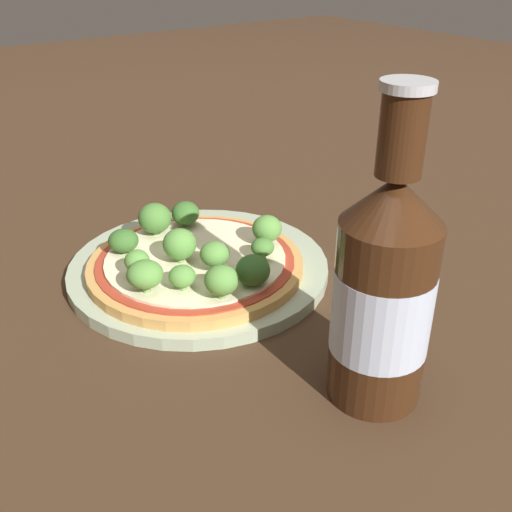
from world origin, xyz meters
The scene contains 16 objects.
ground_plane centered at (0.00, 0.00, 0.00)m, with size 3.00×3.00×0.00m, color #3D2819.
plate centered at (-0.01, -0.01, 0.01)m, with size 0.26×0.26×0.01m.
pizza centered at (0.00, -0.02, 0.02)m, with size 0.21×0.21×0.01m.
broccoli_floret_0 centered at (0.07, -0.01, 0.04)m, with size 0.03×0.03×0.03m.
broccoli_floret_1 centered at (0.03, -0.02, 0.04)m, with size 0.03×0.03×0.03m.
broccoli_floret_2 centered at (-0.07, -0.03, 0.04)m, with size 0.03×0.03×0.03m.
broccoli_floret_3 centered at (0.00, -0.04, 0.04)m, with size 0.03×0.03×0.03m.
broccoli_floret_4 centered at (0.03, -0.09, 0.04)m, with size 0.03×0.03×0.03m.
broccoli_floret_5 centered at (-0.05, -0.07, 0.04)m, with size 0.03×0.03×0.02m.
broccoli_floret_6 centered at (0.02, 0.05, 0.04)m, with size 0.03×0.03×0.03m.
broccoli_floret_7 centered at (0.00, -0.08, 0.04)m, with size 0.02×0.02×0.03m.
broccoli_floret_8 centered at (0.04, -0.06, 0.04)m, with size 0.02×0.02×0.02m.
broccoli_floret_9 centered at (0.04, 0.03, 0.04)m, with size 0.02×0.02×0.02m.
broccoli_floret_10 centered at (0.08, -0.04, 0.04)m, with size 0.03×0.03×0.03m.
broccoli_floret_11 centered at (-0.07, 0.01, 0.04)m, with size 0.03×0.03×0.03m.
beer_bottle centered at (0.22, 0.00, 0.09)m, with size 0.07×0.07×0.23m.
Camera 1 is at (0.44, -0.27, 0.30)m, focal length 42.00 mm.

